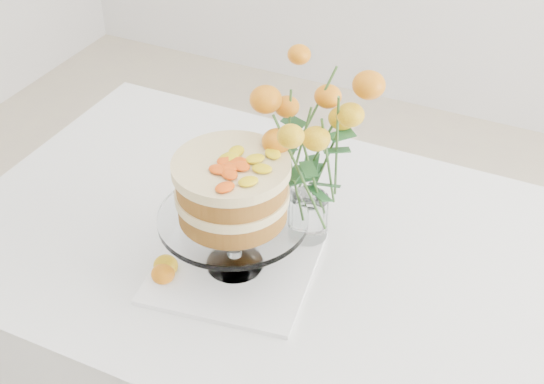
{
  "coord_description": "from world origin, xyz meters",
  "views": [
    {
      "loc": [
        0.54,
        -1.14,
        1.83
      ],
      "look_at": [
        0.01,
        -0.04,
        0.92
      ],
      "focal_mm": 50.0,
      "sensor_mm": 36.0,
      "label": 1
    }
  ],
  "objects": [
    {
      "name": "stray_petal_b",
      "position": [
        -0.02,
        -0.14,
        0.76
      ],
      "size": [
        0.03,
        0.02,
        0.0
      ],
      "primitive_type": "ellipsoid",
      "color": "yellow",
      "rests_on": "table"
    },
    {
      "name": "napkin",
      "position": [
        -0.04,
        -0.11,
        0.76
      ],
      "size": [
        0.37,
        0.37,
        0.01
      ],
      "primitive_type": "cube",
      "rotation": [
        0.0,
        0.0,
        0.15
      ],
      "color": "white",
      "rests_on": "table"
    },
    {
      "name": "loose_rose_far",
      "position": [
        -0.15,
        -0.21,
        0.78
      ],
      "size": [
        0.09,
        0.05,
        0.04
      ],
      "rotation": [
        0.0,
        0.0,
        0.06
      ],
      "color": "#D2660A",
      "rests_on": "table"
    },
    {
      "name": "stray_petal_a",
      "position": [
        -0.12,
        -0.1,
        0.76
      ],
      "size": [
        0.03,
        0.02,
        0.0
      ],
      "primitive_type": "ellipsoid",
      "color": "yellow",
      "rests_on": "table"
    },
    {
      "name": "stray_petal_c",
      "position": [
        0.02,
        -0.18,
        0.76
      ],
      "size": [
        0.03,
        0.02,
        0.0
      ],
      "primitive_type": "ellipsoid",
      "color": "yellow",
      "rests_on": "table"
    },
    {
      "name": "table",
      "position": [
        0.0,
        0.0,
        0.67
      ],
      "size": [
        1.43,
        0.93,
        0.76
      ],
      "color": "tan",
      "rests_on": "ground"
    },
    {
      "name": "rose_vase",
      "position": [
        0.06,
        0.04,
        1.01
      ],
      "size": [
        0.37,
        0.37,
        0.44
      ],
      "rotation": [
        0.0,
        0.0,
        0.4
      ],
      "color": "white",
      "rests_on": "table"
    },
    {
      "name": "loose_rose_near",
      "position": [
        -0.16,
        -0.19,
        0.78
      ],
      "size": [
        0.09,
        0.05,
        0.04
      ],
      "rotation": [
        0.0,
        0.0,
        0.26
      ],
      "color": "yellow",
      "rests_on": "table"
    },
    {
      "name": "cake_stand",
      "position": [
        -0.04,
        -0.11,
        0.95
      ],
      "size": [
        0.3,
        0.3,
        0.27
      ],
      "rotation": [
        0.0,
        0.0,
        0.33
      ],
      "color": "white",
      "rests_on": "napkin"
    }
  ]
}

